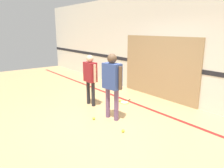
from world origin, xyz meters
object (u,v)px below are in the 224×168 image
at_px(person_student_left, 90,75).
at_px(racket_spare_on_floor, 125,102).
at_px(tennis_ball_near_instructor, 94,118).
at_px(tennis_ball_stray_left, 123,131).
at_px(person_instructor, 112,80).
at_px(tennis_ball_by_spare_racket, 120,101).

bearing_deg(person_student_left, racket_spare_on_floor, 62.88).
xyz_separation_m(racket_spare_on_floor, tennis_ball_near_instructor, (0.49, -1.40, 0.02)).
bearing_deg(person_student_left, tennis_ball_near_instructor, -28.80).
xyz_separation_m(tennis_ball_near_instructor, tennis_ball_stray_left, (0.92, 0.13, 0.00)).
relative_size(person_instructor, tennis_ball_near_instructor, 23.61).
distance_m(person_instructor, tennis_ball_by_spare_racket, 1.56).
bearing_deg(person_student_left, tennis_ball_stray_left, -11.80).
relative_size(person_student_left, tennis_ball_near_instructor, 21.43).
bearing_deg(tennis_ball_near_instructor, tennis_ball_stray_left, 8.02).
bearing_deg(racket_spare_on_floor, person_student_left, 135.11).
bearing_deg(person_student_left, person_instructor, -6.39).
xyz_separation_m(person_student_left, tennis_ball_near_instructor, (0.94, -0.52, -0.84)).
distance_m(racket_spare_on_floor, tennis_ball_by_spare_racket, 0.16).
height_order(person_student_left, tennis_ball_by_spare_racket, person_student_left).
xyz_separation_m(person_instructor, racket_spare_on_floor, (-0.70, 1.01, -0.95)).
relative_size(person_instructor, person_student_left, 1.10).
distance_m(person_instructor, person_student_left, 1.16).
bearing_deg(racket_spare_on_floor, tennis_ball_near_instructor, -178.45).
height_order(racket_spare_on_floor, tennis_ball_stray_left, tennis_ball_stray_left).
relative_size(tennis_ball_near_instructor, tennis_ball_by_spare_racket, 1.00).
bearing_deg(racket_spare_on_floor, tennis_ball_stray_left, -149.78).
distance_m(tennis_ball_near_instructor, tennis_ball_by_spare_racket, 1.47).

